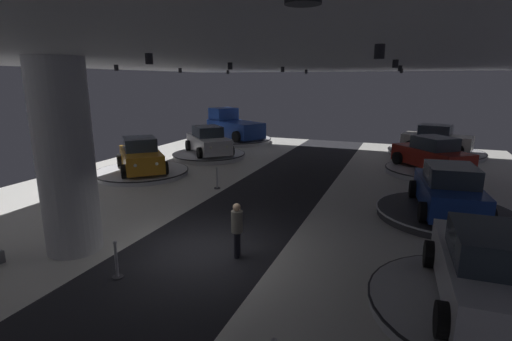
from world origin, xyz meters
name	(u,v)px	position (x,y,z in m)	size (l,w,h in m)	color
ground	(202,251)	(0.00, 0.00, -0.02)	(24.00, 44.00, 0.06)	silver
ceiling_with_spotlights	(195,54)	(0.00, 0.00, 5.55)	(24.00, 44.00, 0.39)	silver
column_left	(65,158)	(-3.53, -1.29, 2.75)	(1.54, 1.54, 5.50)	silver
display_platform_deep_right	(435,153)	(7.22, 18.48, 0.16)	(6.04, 6.04, 0.29)	#B7B7BC
display_car_deep_right	(436,139)	(7.19, 18.49, 1.06)	(4.50, 2.97, 1.71)	silver
display_platform_mid_left	(142,172)	(-7.47, 6.85, 0.14)	(4.84, 4.84, 0.25)	silver
display_car_mid_left	(141,156)	(-7.49, 6.87, 1.02)	(4.23, 4.25, 1.71)	#B77519
display_platform_near_right	(484,310)	(7.14, -0.65, 0.16)	(4.74, 4.74, 0.29)	#B7B7BC
display_car_near_right	(490,272)	(7.14, -0.68, 1.06)	(2.35, 4.30, 1.71)	silver
display_platform_mid_right	(445,214)	(6.87, 5.60, 0.16)	(4.83, 4.83, 0.29)	#333338
display_car_mid_right	(448,190)	(6.88, 5.57, 1.06)	(2.57, 4.37, 1.71)	navy
display_platform_deep_left	(235,140)	(-7.45, 18.60, 0.17)	(5.74, 5.74, 0.31)	silver
pickup_truck_deep_left	(233,126)	(-7.73, 18.77, 1.25)	(5.62, 4.60, 2.30)	navy
display_platform_far_right	(430,171)	(6.64, 12.65, 0.17)	(4.52, 4.52, 0.31)	silver
display_car_far_right	(432,154)	(6.66, 12.63, 1.07)	(4.06, 4.38, 1.71)	maroon
display_platform_far_left	(209,155)	(-6.34, 12.13, 0.17)	(4.62, 4.62, 0.30)	silver
display_car_far_left	(208,141)	(-6.36, 12.15, 1.07)	(4.25, 4.23, 1.71)	silver
visitor_walking_near	(237,227)	(1.14, 0.00, 0.91)	(0.32, 0.32, 1.59)	black
stanchion_a	(217,181)	(-2.58, 5.99, 0.37)	(0.28, 0.28, 1.01)	#333338
stanchion_c	(117,264)	(-1.19, -2.19, 0.37)	(0.28, 0.28, 1.01)	#333338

